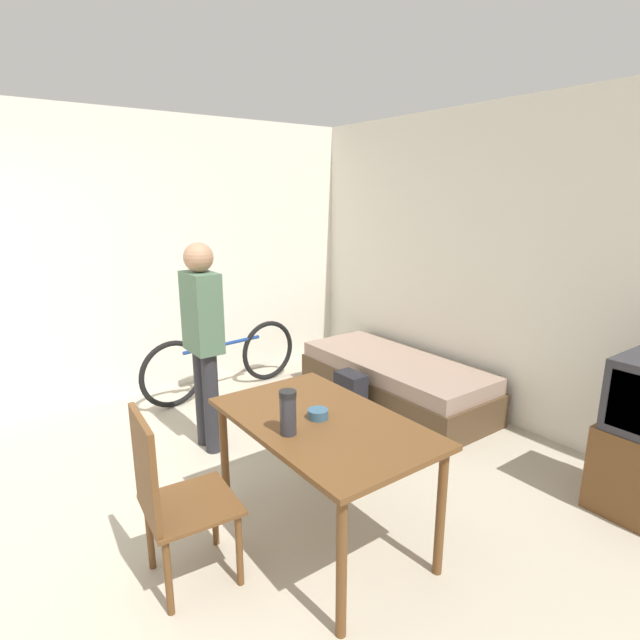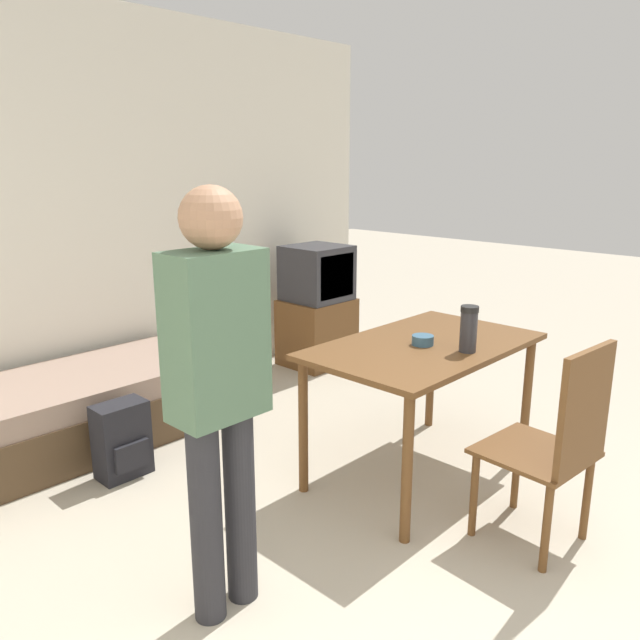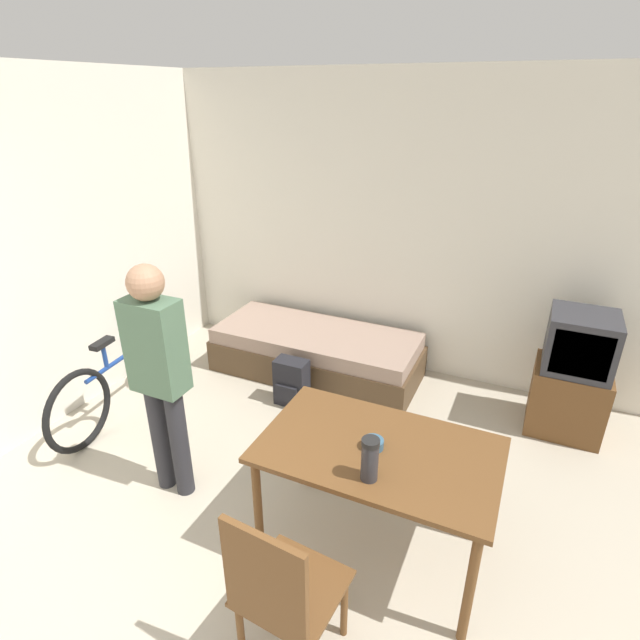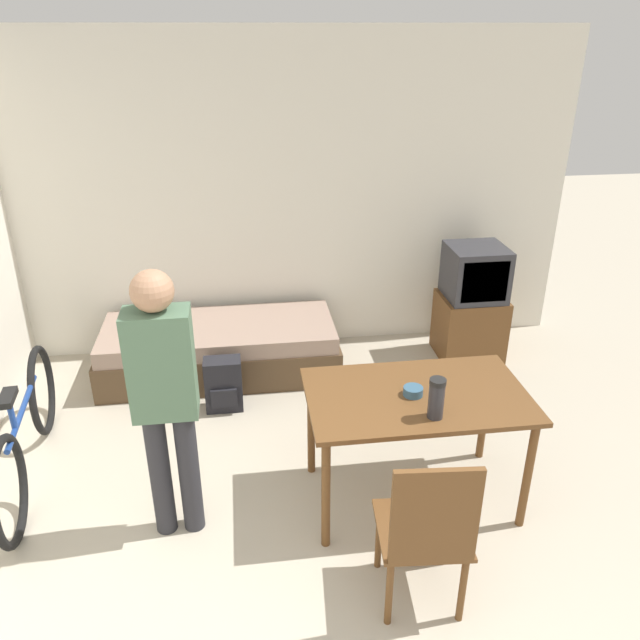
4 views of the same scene
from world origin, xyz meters
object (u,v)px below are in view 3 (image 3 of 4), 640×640
at_px(daybed, 316,352).
at_px(thermos_flask, 370,457).
at_px(bicycle, 127,374).
at_px(dining_table, 378,461).
at_px(mate_bowl, 373,444).
at_px(wooden_chair, 279,591).
at_px(tv, 572,376).
at_px(backpack, 291,383).
at_px(person_standing, 159,369).

bearing_deg(daybed, thermos_flask, -58.53).
bearing_deg(daybed, bicycle, -134.78).
xyz_separation_m(daybed, dining_table, (1.18, -1.73, 0.45)).
bearing_deg(daybed, mate_bowl, -56.58).
height_order(wooden_chair, bicycle, wooden_chair).
xyz_separation_m(tv, wooden_chair, (-1.17, -2.58, 0.04)).
distance_m(bicycle, thermos_flask, 2.59).
xyz_separation_m(dining_table, thermos_flask, (0.03, -0.24, 0.22)).
relative_size(mate_bowl, backpack, 0.27).
height_order(daybed, backpack, daybed).
distance_m(wooden_chair, person_standing, 1.50).
bearing_deg(thermos_flask, mate_bowl, 104.14).
bearing_deg(wooden_chair, mate_bowl, 80.40).
relative_size(wooden_chair, thermos_flask, 4.04).
bearing_deg(bicycle, wooden_chair, -31.30).
distance_m(bicycle, person_standing, 1.29).
relative_size(daybed, person_standing, 1.21).
bearing_deg(thermos_flask, daybed, 121.47).
bearing_deg(bicycle, backpack, 27.35).
bearing_deg(wooden_chair, dining_table, 78.50).
bearing_deg(dining_table, thermos_flask, -83.31).
xyz_separation_m(daybed, backpack, (0.03, -0.57, -0.01)).
xyz_separation_m(mate_bowl, backpack, (-1.12, 1.17, -0.57)).
distance_m(daybed, mate_bowl, 2.16).
relative_size(wooden_chair, backpack, 2.27).
xyz_separation_m(daybed, mate_bowl, (1.15, -1.74, 0.56)).
xyz_separation_m(daybed, wooden_chair, (1.01, -2.56, 0.31)).
relative_size(daybed, thermos_flask, 8.28).
height_order(thermos_flask, mate_bowl, thermos_flask).
relative_size(daybed, dining_table, 1.53).
distance_m(dining_table, person_standing, 1.44).
relative_size(wooden_chair, person_standing, 0.59).
distance_m(daybed, dining_table, 2.15).
bearing_deg(dining_table, wooden_chair, -101.50).
height_order(bicycle, thermos_flask, thermos_flask).
distance_m(daybed, thermos_flask, 2.41).
relative_size(dining_table, thermos_flask, 5.42).
distance_m(tv, wooden_chair, 2.83).
bearing_deg(bicycle, person_standing, -31.77).
bearing_deg(thermos_flask, person_standing, 173.46).
bearing_deg(daybed, backpack, -87.07).
height_order(dining_table, bicycle, dining_table).
bearing_deg(thermos_flask, dining_table, 96.69).
bearing_deg(dining_table, bicycle, 167.57).
distance_m(dining_table, wooden_chair, 0.85).
height_order(dining_table, thermos_flask, thermos_flask).
height_order(person_standing, mate_bowl, person_standing).
bearing_deg(wooden_chair, tv, 65.58).
distance_m(bicycle, mate_bowl, 2.45).
bearing_deg(tv, mate_bowl, -120.32).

